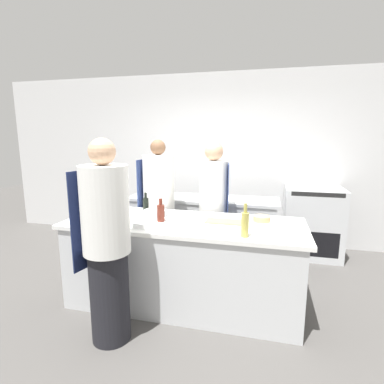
{
  "coord_description": "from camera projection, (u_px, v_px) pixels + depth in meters",
  "views": [
    {
      "loc": [
        0.82,
        -2.9,
        1.79
      ],
      "look_at": [
        0.0,
        0.35,
        1.16
      ],
      "focal_mm": 28.0,
      "sensor_mm": 36.0,
      "label": 1
    }
  ],
  "objects": [
    {
      "name": "ground_plane",
      "position": [
        184.0,
        301.0,
        3.29
      ],
      "size": [
        16.0,
        16.0,
        0.0
      ],
      "primitive_type": "plane",
      "color": "#4C4947"
    },
    {
      "name": "wall_back",
      "position": [
        218.0,
        159.0,
        5.06
      ],
      "size": [
        8.0,
        0.06,
        2.8
      ],
      "color": "silver",
      "rests_on": "ground_plane"
    },
    {
      "name": "prep_counter",
      "position": [
        184.0,
        262.0,
        3.21
      ],
      "size": [
        2.47,
        0.93,
        0.91
      ],
      "color": "silver",
      "rests_on": "ground_plane"
    },
    {
      "name": "pass_counter",
      "position": [
        203.0,
        228.0,
        4.41
      ],
      "size": [
        2.15,
        0.62,
        0.91
      ],
      "color": "silver",
      "rests_on": "ground_plane"
    },
    {
      "name": "oven_range",
      "position": [
        312.0,
        222.0,
        4.48
      ],
      "size": [
        0.82,
        0.69,
        1.04
      ],
      "color": "silver",
      "rests_on": "ground_plane"
    },
    {
      "name": "chef_at_prep_near",
      "position": [
        107.0,
        244.0,
        2.53
      ],
      "size": [
        0.45,
        0.43,
        1.77
      ],
      "rotation": [
        0.0,
        0.0,
        1.33
      ],
      "color": "black",
      "rests_on": "ground_plane"
    },
    {
      "name": "chef_at_stove",
      "position": [
        213.0,
        210.0,
        3.78
      ],
      "size": [
        0.39,
        0.37,
        1.71
      ],
      "rotation": [
        0.0,
        0.0,
        -1.44
      ],
      "color": "black",
      "rests_on": "ground_plane"
    },
    {
      "name": "chef_at_pass_far",
      "position": [
        159.0,
        208.0,
        3.87
      ],
      "size": [
        0.42,
        0.4,
        1.74
      ],
      "rotation": [
        0.0,
        0.0,
        1.49
      ],
      "color": "black",
      "rests_on": "ground_plane"
    },
    {
      "name": "bottle_olive_oil",
      "position": [
        245.0,
        224.0,
        2.63
      ],
      "size": [
        0.07,
        0.07,
        0.3
      ],
      "color": "#B2A84C",
      "rests_on": "prep_counter"
    },
    {
      "name": "bottle_vinegar",
      "position": [
        112.0,
        215.0,
        2.91
      ],
      "size": [
        0.07,
        0.07,
        0.31
      ],
      "color": "#19471E",
      "rests_on": "prep_counter"
    },
    {
      "name": "bottle_wine",
      "position": [
        146.0,
        204.0,
        3.51
      ],
      "size": [
        0.07,
        0.07,
        0.23
      ],
      "color": "black",
      "rests_on": "prep_counter"
    },
    {
      "name": "bottle_cooking_oil",
      "position": [
        109.0,
        212.0,
        3.07
      ],
      "size": [
        0.08,
        0.08,
        0.28
      ],
      "color": "silver",
      "rests_on": "prep_counter"
    },
    {
      "name": "bottle_sauce",
      "position": [
        161.0,
        212.0,
        3.12
      ],
      "size": [
        0.08,
        0.08,
        0.24
      ],
      "color": "#5B2319",
      "rests_on": "prep_counter"
    },
    {
      "name": "bowl_mixing_large",
      "position": [
        262.0,
        219.0,
        3.13
      ],
      "size": [
        0.18,
        0.18,
        0.06
      ],
      "color": "tan",
      "rests_on": "prep_counter"
    },
    {
      "name": "bowl_prep_small",
      "position": [
        144.0,
        224.0,
        2.96
      ],
      "size": [
        0.24,
        0.24,
        0.05
      ],
      "color": "white",
      "rests_on": "prep_counter"
    },
    {
      "name": "bowl_ceramic_blue",
      "position": [
        155.0,
        213.0,
        3.36
      ],
      "size": [
        0.26,
        0.26,
        0.06
      ],
      "color": "#B7BABC",
      "rests_on": "prep_counter"
    },
    {
      "name": "cup",
      "position": [
        89.0,
        212.0,
        3.35
      ],
      "size": [
        0.1,
        0.1,
        0.08
      ],
      "color": "white",
      "rests_on": "prep_counter"
    },
    {
      "name": "cutting_board",
      "position": [
        227.0,
        222.0,
        3.09
      ],
      "size": [
        0.43,
        0.19,
        0.01
      ],
      "color": "tan",
      "rests_on": "prep_counter"
    },
    {
      "name": "stockpot",
      "position": [
        148.0,
        188.0,
        4.42
      ],
      "size": [
        0.3,
        0.3,
        0.24
      ],
      "color": "silver",
      "rests_on": "pass_counter"
    }
  ]
}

